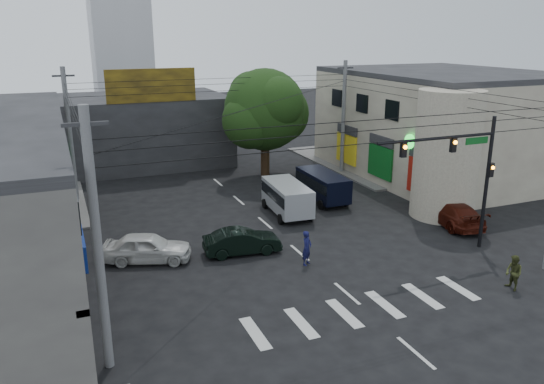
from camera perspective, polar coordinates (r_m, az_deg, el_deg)
ground at (r=26.92m, az=4.82°, el=-8.09°), size 160.00×160.00×0.00m
sidewalk_far_right at (r=50.59m, az=13.75°, el=3.48°), size 16.00×16.00×0.15m
building_right at (r=45.99m, az=17.74°, el=6.87°), size 14.00×18.00×8.00m
corner_column at (r=34.79m, az=18.26°, el=3.83°), size 4.00×4.00×8.00m
building_far at (r=48.91m, az=-13.55°, el=6.56°), size 14.00×10.00×6.00m
billboard at (r=43.55m, az=-12.86°, el=11.11°), size 7.00×0.30×2.60m
street_tree at (r=41.98m, az=-0.77°, el=8.81°), size 6.40×6.40×8.70m
traffic_gantry at (r=28.91m, az=19.96°, el=2.84°), size 7.10×0.35×7.20m
utility_pole_near_left at (r=18.42m, az=-18.27°, el=-5.43°), size 0.32×0.32×9.20m
utility_pole_far_left at (r=38.24m, az=-20.90°, el=5.60°), size 0.32×0.32×9.20m
utility_pole_far_right at (r=44.04m, az=7.69°, el=7.89°), size 0.32×0.32×9.20m
dark_sedan at (r=28.24m, az=-3.23°, el=-5.33°), size 2.30×4.40×1.35m
white_compact at (r=27.97m, az=-13.24°, el=-5.84°), size 4.60×5.55×1.50m
maroon_sedan at (r=34.16m, az=18.85°, el=-2.17°), size 3.75×5.71×1.46m
silver_minivan at (r=34.07m, az=1.63°, el=-0.78°), size 5.04×2.69×2.04m
navy_van at (r=37.00m, az=5.45°, el=0.54°), size 5.00×1.99×1.98m
traffic_officer at (r=26.88m, az=3.77°, el=-6.02°), size 1.07×1.06×1.79m
pedestrian_olive at (r=26.70m, az=24.56°, el=-7.92°), size 0.90×0.75×1.66m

